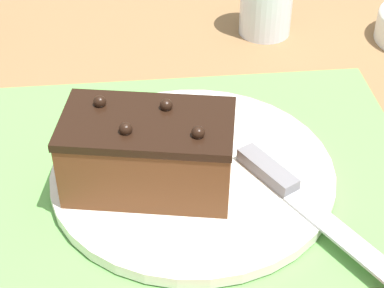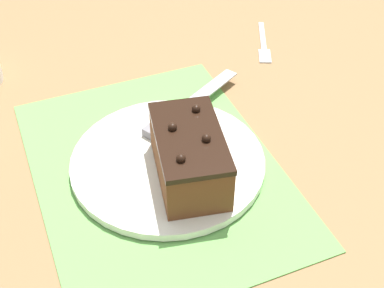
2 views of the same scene
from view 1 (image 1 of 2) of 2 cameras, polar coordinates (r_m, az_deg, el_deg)
The scene contains 5 objects.
ground_plane at distance 0.66m, azimuth -0.09°, elevation -2.21°, with size 3.00×3.00×0.00m, color olive.
placemat_woven at distance 0.66m, azimuth -0.09°, elevation -2.08°, with size 0.46×0.34×0.00m, color #609E4C.
cake_plate at distance 0.64m, azimuth 0.46°, elevation -2.57°, with size 0.28×0.28×0.01m.
chocolate_cake at distance 0.60m, azimuth -3.90°, elevation -0.71°, with size 0.17×0.12×0.08m.
serving_knife at distance 0.61m, azimuth 9.03°, elevation -4.30°, with size 0.13×0.21×0.01m.
Camera 1 is at (0.05, 0.50, 0.43)m, focal length 60.00 mm.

